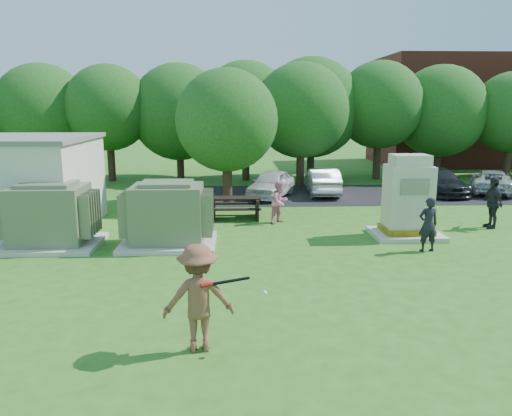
{
  "coord_description": "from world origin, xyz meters",
  "views": [
    {
      "loc": [
        -0.63,
        -11.14,
        4.42
      ],
      "look_at": [
        0.0,
        4.0,
        1.3
      ],
      "focal_mm": 35.0,
      "sensor_mm": 36.0,
      "label": 1
    }
  ],
  "objects_px": {
    "person_by_generator": "(428,224)",
    "car_white": "(271,184)",
    "transformer_left": "(50,217)",
    "car_silver_a": "(322,181)",
    "person_walking_right": "(493,203)",
    "person_at_picnic": "(280,202)",
    "generator_cabinet": "(408,201)",
    "picnic_table": "(235,205)",
    "batter": "(198,298)",
    "transformer_right": "(168,216)",
    "car_silver_b": "(491,182)",
    "car_dark": "(439,181)"
  },
  "relations": [
    {
      "from": "person_by_generator",
      "to": "car_white",
      "type": "relative_size",
      "value": 0.43
    },
    {
      "from": "transformer_left",
      "to": "car_silver_a",
      "type": "relative_size",
      "value": 0.74
    },
    {
      "from": "person_by_generator",
      "to": "person_walking_right",
      "type": "relative_size",
      "value": 0.9
    },
    {
      "from": "person_walking_right",
      "to": "person_at_picnic",
      "type": "bearing_deg",
      "value": -100.6
    },
    {
      "from": "generator_cabinet",
      "to": "picnic_table",
      "type": "distance_m",
      "value": 6.65
    },
    {
      "from": "generator_cabinet",
      "to": "car_silver_a",
      "type": "distance_m",
      "value": 8.55
    },
    {
      "from": "person_at_picnic",
      "to": "person_walking_right",
      "type": "relative_size",
      "value": 0.86
    },
    {
      "from": "transformer_left",
      "to": "batter",
      "type": "height_order",
      "value": "transformer_left"
    },
    {
      "from": "person_walking_right",
      "to": "picnic_table",
      "type": "bearing_deg",
      "value": -104.35
    },
    {
      "from": "person_walking_right",
      "to": "transformer_left",
      "type": "bearing_deg",
      "value": -85.59
    },
    {
      "from": "transformer_right",
      "to": "car_silver_b",
      "type": "relative_size",
      "value": 0.71
    },
    {
      "from": "person_walking_right",
      "to": "car_silver_a",
      "type": "bearing_deg",
      "value": -148.26
    },
    {
      "from": "car_dark",
      "to": "car_silver_b",
      "type": "distance_m",
      "value": 2.8
    },
    {
      "from": "picnic_table",
      "to": "person_by_generator",
      "type": "bearing_deg",
      "value": -39.3
    },
    {
      "from": "transformer_right",
      "to": "generator_cabinet",
      "type": "bearing_deg",
      "value": 5.4
    },
    {
      "from": "car_white",
      "to": "transformer_left",
      "type": "bearing_deg",
      "value": -109.8
    },
    {
      "from": "generator_cabinet",
      "to": "batter",
      "type": "height_order",
      "value": "generator_cabinet"
    },
    {
      "from": "picnic_table",
      "to": "person_at_picnic",
      "type": "bearing_deg",
      "value": -27.34
    },
    {
      "from": "transformer_right",
      "to": "generator_cabinet",
      "type": "xyz_separation_m",
      "value": [
        8.01,
        0.76,
        0.26
      ]
    },
    {
      "from": "batter",
      "to": "car_white",
      "type": "relative_size",
      "value": 0.52
    },
    {
      "from": "transformer_left",
      "to": "picnic_table",
      "type": "distance_m",
      "value": 7.01
    },
    {
      "from": "picnic_table",
      "to": "person_by_generator",
      "type": "height_order",
      "value": "person_by_generator"
    },
    {
      "from": "batter",
      "to": "person_at_picnic",
      "type": "relative_size",
      "value": 1.23
    },
    {
      "from": "batter",
      "to": "person_walking_right",
      "type": "bearing_deg",
      "value": -145.12
    },
    {
      "from": "transformer_right",
      "to": "generator_cabinet",
      "type": "height_order",
      "value": "generator_cabinet"
    },
    {
      "from": "transformer_left",
      "to": "person_walking_right",
      "type": "height_order",
      "value": "transformer_left"
    },
    {
      "from": "car_silver_a",
      "to": "picnic_table",
      "type": "bearing_deg",
      "value": 53.1
    },
    {
      "from": "person_at_picnic",
      "to": "car_silver_a",
      "type": "height_order",
      "value": "person_at_picnic"
    },
    {
      "from": "generator_cabinet",
      "to": "batter",
      "type": "relative_size",
      "value": 1.4
    },
    {
      "from": "transformer_right",
      "to": "car_dark",
      "type": "distance_m",
      "value": 15.48
    },
    {
      "from": "car_dark",
      "to": "transformer_left",
      "type": "bearing_deg",
      "value": -152.63
    },
    {
      "from": "batter",
      "to": "car_silver_a",
      "type": "xyz_separation_m",
      "value": [
        5.09,
        16.26,
        -0.34
      ]
    },
    {
      "from": "car_white",
      "to": "car_dark",
      "type": "relative_size",
      "value": 0.88
    },
    {
      "from": "person_at_picnic",
      "to": "car_silver_b",
      "type": "relative_size",
      "value": 0.38
    },
    {
      "from": "batter",
      "to": "car_silver_a",
      "type": "relative_size",
      "value": 0.5
    },
    {
      "from": "person_at_picnic",
      "to": "car_white",
      "type": "bearing_deg",
      "value": 47.65
    },
    {
      "from": "transformer_left",
      "to": "picnic_table",
      "type": "relative_size",
      "value": 1.5
    },
    {
      "from": "transformer_left",
      "to": "car_silver_b",
      "type": "xyz_separation_m",
      "value": [
        19.03,
        9.21,
        -0.38
      ]
    },
    {
      "from": "person_by_generator",
      "to": "car_white",
      "type": "xyz_separation_m",
      "value": [
        -4.15,
        9.47,
        -0.18
      ]
    },
    {
      "from": "person_by_generator",
      "to": "car_silver_b",
      "type": "distance_m",
      "value": 12.55
    },
    {
      "from": "person_by_generator",
      "to": "car_silver_a",
      "type": "relative_size",
      "value": 0.42
    },
    {
      "from": "person_walking_right",
      "to": "car_silver_b",
      "type": "distance_m",
      "value": 8.28
    },
    {
      "from": "transformer_left",
      "to": "car_dark",
      "type": "height_order",
      "value": "transformer_left"
    },
    {
      "from": "transformer_right",
      "to": "car_silver_b",
      "type": "distance_m",
      "value": 17.89
    },
    {
      "from": "car_white",
      "to": "car_silver_b",
      "type": "distance_m",
      "value": 11.44
    },
    {
      "from": "person_walking_right",
      "to": "batter",
      "type": "bearing_deg",
      "value": -50.92
    },
    {
      "from": "car_dark",
      "to": "picnic_table",
      "type": "bearing_deg",
      "value": -154.94
    },
    {
      "from": "transformer_left",
      "to": "car_dark",
      "type": "distance_m",
      "value": 18.61
    },
    {
      "from": "generator_cabinet",
      "to": "picnic_table",
      "type": "bearing_deg",
      "value": 152.4
    },
    {
      "from": "car_white",
      "to": "person_at_picnic",
      "type": "bearing_deg",
      "value": -68.46
    }
  ]
}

